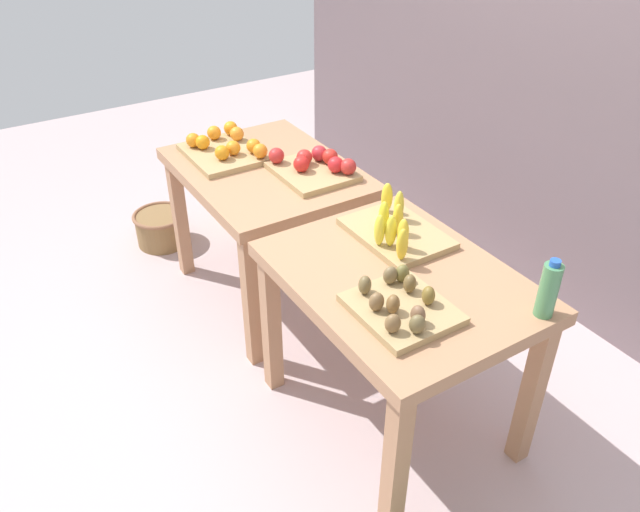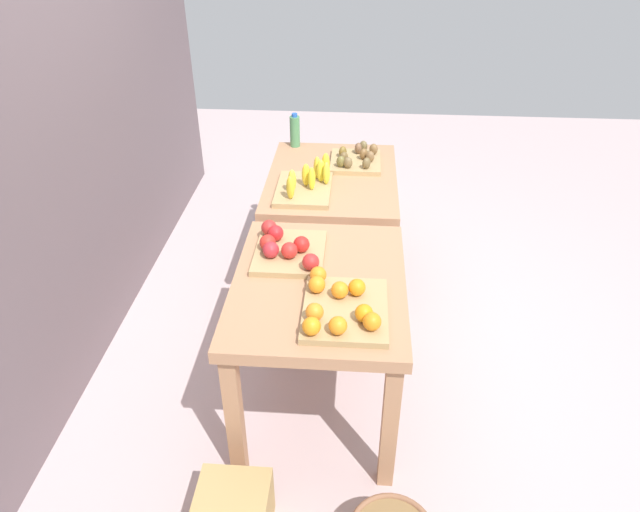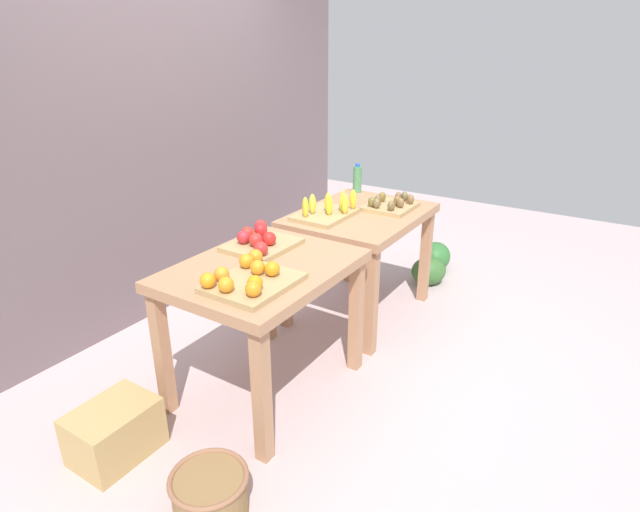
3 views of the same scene
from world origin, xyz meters
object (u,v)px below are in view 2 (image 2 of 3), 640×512
Objects in this scene: display_table_right at (332,193)px; water_bottle at (295,131)px; orange_bin at (341,307)px; kiwi_bin at (356,159)px; apple_bin at (287,249)px; banana_crate at (306,184)px; display_table_left at (319,301)px; watermelon_pile at (367,203)px.

display_table_right is 0.58m from water_bottle.
water_bottle reaches higher than orange_bin.
kiwi_bin reaches higher than display_table_right.
orange_bin is at bearing -146.91° from apple_bin.
display_table_right is at bearing -32.42° from banana_crate.
display_table_left reaches higher than watermelon_pile.
watermelon_pile is (0.74, -0.10, -0.71)m from kiwi_bin.
orange_bin is 1.02× the size of banana_crate.
banana_crate is at bearing 8.84° from display_table_left.
water_bottle reaches higher than display_table_left.
orange_bin is 2.40m from watermelon_pile.
display_table_right reaches higher than watermelon_pile.
banana_crate is 0.66× the size of watermelon_pile.
kiwi_bin is 0.51m from water_bottle.
display_table_right is 2.36× the size of banana_crate.
apple_bin is 0.92× the size of banana_crate.
kiwi_bin reaches higher than watermelon_pile.
water_bottle reaches higher than kiwi_bin.
kiwi_bin is at bearing 172.61° from watermelon_pile.
water_bottle is at bearing 57.15° from kiwi_bin.
watermelon_pile is at bearing -7.39° from kiwi_bin.
orange_bin is 1.17m from banana_crate.
display_table_left is 4.51× the size of water_bottle.
watermelon_pile is (0.47, -0.52, -0.78)m from water_bottle.
kiwi_bin is at bearing -35.01° from banana_crate.
apple_bin reaches higher than display_table_right.
apple_bin is 2.02m from watermelon_pile.
banana_crate is (-0.22, 0.14, 0.17)m from display_table_right.
water_bottle reaches higher than watermelon_pile.
orange_bin is at bearing -154.90° from display_table_left.
banana_crate is at bearing 12.49° from orange_bin.
watermelon_pile is (1.15, -0.38, -0.72)m from banana_crate.
apple_bin is 0.70m from banana_crate.
water_bottle is (0.27, 0.43, 0.07)m from kiwi_bin.
kiwi_bin is (0.19, -0.14, 0.15)m from display_table_right.
banana_crate is at bearing 147.58° from display_table_right.
banana_crate is at bearing -168.28° from water_bottle.
kiwi_bin is at bearing -37.90° from display_table_right.
display_table_left and display_table_right have the same top height.
watermelon_pile is at bearing -12.57° from apple_bin.
banana_crate is 1.91× the size of water_bottle.
watermelon_pile is at bearing -18.35° from banana_crate.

